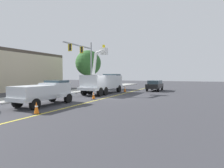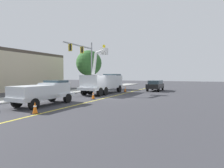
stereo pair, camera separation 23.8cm
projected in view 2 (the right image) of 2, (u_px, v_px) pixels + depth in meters
ground at (110, 97)px, 20.72m from camera, size 120.00×120.00×0.00m
sidewalk_far_side at (57, 93)px, 24.22m from camera, size 60.09×5.69×0.12m
lane_centre_stripe at (110, 97)px, 20.72m from camera, size 49.98×1.90×0.01m
utility_bucket_truck at (104, 82)px, 24.45m from camera, size 8.28×2.82×6.84m
service_pickup_truck at (44, 92)px, 15.09m from camera, size 5.67×2.35×2.06m
passing_minivan at (155, 85)px, 28.83m from camera, size 4.86×2.09×1.69m
traffic_cone_leading at (35, 108)px, 11.69m from camera, size 0.40×0.40×0.81m
traffic_cone_mid_front at (93, 96)px, 18.87m from camera, size 0.40×0.40×0.77m
traffic_cone_mid_rear at (125, 89)px, 26.98m from camera, size 0.40×0.40×0.88m
traffic_signal_mast at (85, 57)px, 28.11m from camera, size 6.98×0.66×7.95m
commercial_building_backdrop at (1, 70)px, 28.69m from camera, size 21.57×7.59×6.53m
street_tree_right at (89, 63)px, 33.84m from camera, size 4.79×4.79×7.20m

